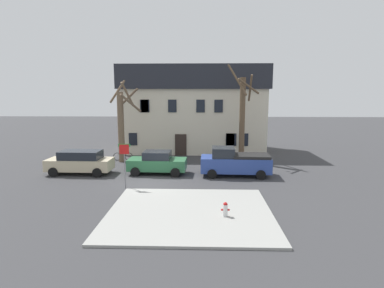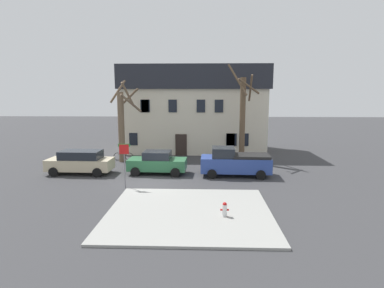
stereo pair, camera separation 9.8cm
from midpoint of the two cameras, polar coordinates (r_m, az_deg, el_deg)
ground_plane at (r=21.87m, az=-7.78°, el=-6.91°), size 120.00×120.00×0.00m
sidewalk_slab at (r=16.38m, az=-0.35°, el=-12.22°), size 8.23×7.44×0.12m
building_main at (r=33.32m, az=0.49°, el=6.48°), size 14.75×6.73×8.72m
tree_bare_near at (r=28.28m, az=-12.36°, el=3.87°), size 2.78×3.30×7.16m
tree_bare_mid at (r=28.02m, az=9.21°, el=4.99°), size 2.75×2.13×8.46m
car_beige_wagon at (r=25.24m, az=-19.36°, el=-3.02°), size 4.83×2.17×1.77m
car_green_sedan at (r=23.96m, az=-6.13°, el=-3.33°), size 4.40×2.18×1.72m
pickup_truck_blue at (r=23.45m, az=7.85°, el=-3.26°), size 5.12×2.31×2.10m
fire_hydrant at (r=15.73m, az=6.08°, el=-11.55°), size 0.42×0.22×0.70m
street_sign_pole at (r=20.33m, az=-11.95°, el=-2.41°), size 0.76×0.07×2.89m
bicycle_leaning at (r=29.23m, az=-12.18°, el=-2.19°), size 1.75×0.12×1.03m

